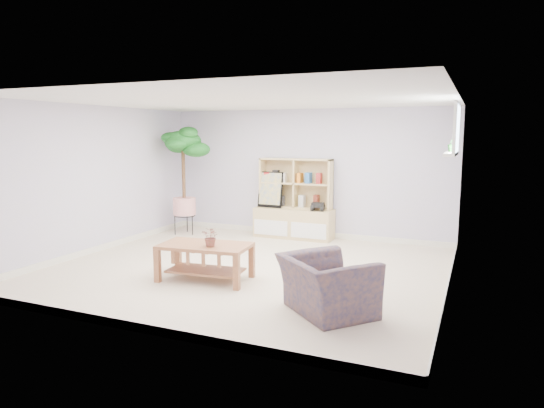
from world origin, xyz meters
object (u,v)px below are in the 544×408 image
at_px(floor_tree, 184,181).
at_px(coffee_table, 205,262).
at_px(storage_unit, 294,199).
at_px(armchair, 327,281).

bearing_deg(floor_tree, coffee_table, -51.74).
relative_size(storage_unit, coffee_table, 1.25).
height_order(coffee_table, armchair, armchair).
relative_size(coffee_table, armchair, 1.25).
bearing_deg(floor_tree, storage_unit, 13.77).
distance_m(storage_unit, floor_tree, 2.16).
height_order(storage_unit, coffee_table, storage_unit).
bearing_deg(coffee_table, storage_unit, 81.11).
bearing_deg(storage_unit, floor_tree, -166.23).
bearing_deg(armchair, floor_tree, 3.57).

